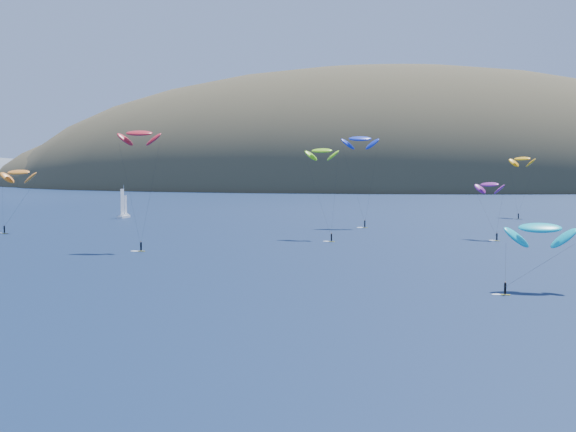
% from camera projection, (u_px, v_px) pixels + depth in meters
% --- Properties ---
extents(ground, '(2800.00, 2800.00, 0.00)m').
position_uv_depth(ground, '(17.00, 383.00, 67.66)').
color(ground, black).
rests_on(ground, ground).
extents(island, '(730.00, 300.00, 210.00)m').
position_uv_depth(island, '(408.00, 201.00, 618.93)').
color(island, '#3D3526').
rests_on(island, ground).
extents(sailboat, '(8.79, 7.65, 11.08)m').
position_uv_depth(sailboat, '(124.00, 215.00, 269.69)').
color(sailboat, white).
rests_on(sailboat, ground).
extents(kitesurfer_1, '(10.12, 9.43, 18.75)m').
position_uv_depth(kitesurfer_1, '(19.00, 172.00, 215.49)').
color(kitesurfer_1, gold).
rests_on(kitesurfer_1, ground).
extents(kitesurfer_3, '(8.62, 13.63, 23.85)m').
position_uv_depth(kitesurfer_3, '(322.00, 151.00, 198.27)').
color(kitesurfer_3, gold).
rests_on(kitesurfer_3, ground).
extents(kitesurfer_4, '(10.59, 7.27, 28.37)m').
position_uv_depth(kitesurfer_4, '(360.00, 139.00, 231.45)').
color(kitesurfer_4, gold).
rests_on(kitesurfer_4, ground).
extents(kitesurfer_5, '(11.25, 8.58, 11.77)m').
position_uv_depth(kitesurfer_5, '(540.00, 228.00, 116.92)').
color(kitesurfer_5, gold).
rests_on(kitesurfer_5, ground).
extents(kitesurfer_6, '(8.18, 10.57, 15.38)m').
position_uv_depth(kitesurfer_6, '(490.00, 185.00, 195.96)').
color(kitesurfer_6, gold).
rests_on(kitesurfer_6, ground).
extents(kitesurfer_9, '(9.26, 7.70, 27.35)m').
position_uv_depth(kitesurfer_9, '(139.00, 134.00, 171.23)').
color(kitesurfer_9, gold).
rests_on(kitesurfer_9, ground).
extents(kitesurfer_11, '(9.89, 15.66, 22.49)m').
position_uv_depth(kitesurfer_11, '(522.00, 159.00, 272.87)').
color(kitesurfer_11, gold).
rests_on(kitesurfer_11, ground).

